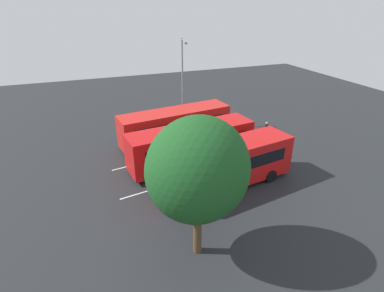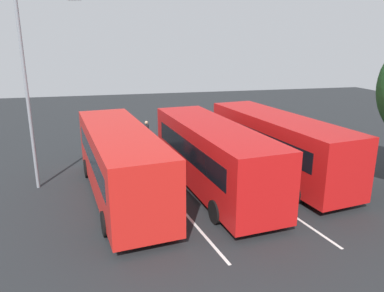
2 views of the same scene
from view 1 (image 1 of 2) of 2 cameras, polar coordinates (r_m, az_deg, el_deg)
ground_plane at (r=25.08m, az=0.84°, el=-2.95°), size 67.77×67.77×0.00m
bus_far_left at (r=21.21m, az=6.36°, el=-3.42°), size 10.51×4.05×3.20m
bus_center_left at (r=23.97m, az=-0.01°, el=0.33°), size 10.47×3.71×3.20m
bus_center_right at (r=27.69m, az=-3.10°, el=3.89°), size 10.49×3.90×3.20m
pedestrian at (r=29.66m, az=13.81°, el=3.16°), size 0.45×0.45×1.74m
street_lamp at (r=30.65m, az=-1.75°, el=12.60°), size 0.72×2.81×8.88m
depot_tree at (r=14.01m, az=1.13°, el=-4.63°), size 4.96×4.47×7.57m
lane_stripe_outer_left at (r=23.43m, az=2.69°, el=-5.19°), size 13.53×2.23×0.01m
lane_stripe_inner_left at (r=26.78m, az=-0.76°, el=-0.98°), size 13.53×2.23×0.01m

